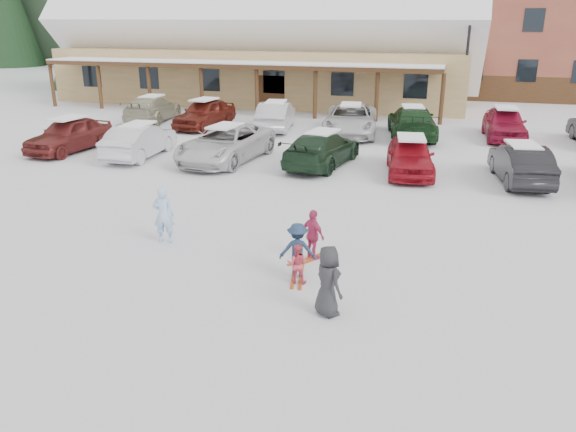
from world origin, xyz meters
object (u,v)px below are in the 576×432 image
(day_lodge, at_px, (264,43))
(parked_car_2, at_px, (226,143))
(parked_car_9, at_px, (276,116))
(child_navy, at_px, (298,250))
(parked_car_10, at_px, (351,120))
(parked_car_0, at_px, (69,135))
(parked_car_4, at_px, (410,156))
(parked_car_7, at_px, (152,109))
(parked_car_11, at_px, (412,122))
(child_magenta, at_px, (313,235))
(parked_car_3, at_px, (322,149))
(parked_car_1, at_px, (139,141))
(lamp_post, at_px, (466,62))
(toddler_red, at_px, (297,264))
(parked_car_12, at_px, (504,123))
(parked_car_5, at_px, (521,164))
(adult_skier, at_px, (164,215))
(bystander_dark, at_px, (328,281))
(parked_car_8, at_px, (205,114))

(day_lodge, bearing_deg, parked_car_2, -77.13)
(day_lodge, distance_m, parked_car_9, 12.34)
(child_navy, distance_m, parked_car_10, 16.88)
(parked_car_0, bearing_deg, parked_car_4, 6.73)
(parked_car_2, bearing_deg, parked_car_4, 6.88)
(parked_car_7, distance_m, parked_car_11, 14.75)
(day_lodge, distance_m, parked_car_0, 19.05)
(child_navy, distance_m, parked_car_2, 11.43)
(parked_car_4, bearing_deg, child_magenta, -108.28)
(parked_car_3, bearing_deg, parked_car_4, -175.94)
(parked_car_11, bearing_deg, parked_car_1, 24.74)
(parked_car_9, relative_size, parked_car_11, 0.85)
(day_lodge, xyz_separation_m, parked_car_7, (-3.43, -10.51, -3.23))
(parked_car_2, xyz_separation_m, parked_car_7, (-7.61, 7.80, -0.03))
(lamp_post, relative_size, parked_car_10, 1.02)
(parked_car_3, bearing_deg, parked_car_11, -105.56)
(toddler_red, relative_size, parked_car_9, 0.21)
(parked_car_12, bearing_deg, parked_car_3, -137.44)
(child_navy, height_order, parked_car_5, parked_car_5)
(parked_car_4, bearing_deg, toddler_red, -107.10)
(parked_car_5, xyz_separation_m, parked_car_11, (-4.34, 7.10, 0.08))
(adult_skier, relative_size, child_navy, 1.17)
(parked_car_4, bearing_deg, parked_car_1, 174.40)
(parked_car_7, bearing_deg, parked_car_3, 141.45)
(bystander_dark, bearing_deg, parked_car_8, -15.72)
(parked_car_1, height_order, parked_car_9, parked_car_9)
(parked_car_11, height_order, parked_car_12, parked_car_11)
(parked_car_4, bearing_deg, lamp_post, 74.28)
(parked_car_5, height_order, parked_car_7, parked_car_7)
(child_navy, xyz_separation_m, parked_car_1, (-9.50, 9.57, 0.06))
(lamp_post, distance_m, child_magenta, 23.16)
(bystander_dark, xyz_separation_m, parked_car_8, (-10.61, 18.16, 0.03))
(child_magenta, bearing_deg, parked_car_0, 1.24)
(parked_car_5, relative_size, parked_car_8, 0.94)
(parked_car_7, distance_m, parked_car_9, 7.65)
(child_navy, bearing_deg, parked_car_9, -83.06)
(parked_car_12, bearing_deg, toddler_red, -110.30)
(adult_skier, relative_size, child_magenta, 1.20)
(parked_car_1, bearing_deg, toddler_red, 131.40)
(parked_car_2, bearing_deg, parked_car_3, 11.48)
(child_navy, relative_size, parked_car_11, 0.25)
(lamp_post, xyz_separation_m, parked_car_1, (-13.37, -14.20, -2.53))
(parked_car_1, bearing_deg, parked_car_9, -119.68)
(day_lodge, relative_size, parked_car_10, 5.22)
(parked_car_4, height_order, parked_car_12, parked_car_12)
(parked_car_12, bearing_deg, lamp_post, 105.28)
(parked_car_1, height_order, parked_car_12, parked_car_12)
(child_magenta, height_order, parked_car_2, parked_car_2)
(adult_skier, distance_m, parked_car_3, 9.42)
(child_navy, height_order, parked_car_2, parked_car_2)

